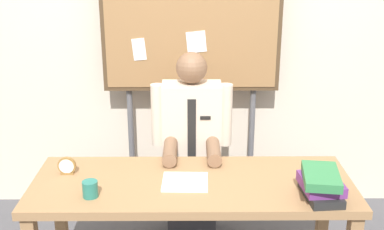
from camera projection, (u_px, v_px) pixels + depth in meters
back_wall at (191, 41)px, 3.76m from camera, size 6.40×0.08×2.70m
desk at (192, 195)px, 2.89m from camera, size 1.87×0.70×0.75m
person at (192, 157)px, 3.43m from camera, size 0.55×0.56×1.39m
bulletin_board at (191, 13)px, 3.49m from camera, size 1.30×0.09×2.23m
book_stack at (321, 184)px, 2.65m from camera, size 0.23×0.32×0.16m
open_notebook at (185, 182)px, 2.84m from camera, size 0.27×0.24×0.01m
desk_clock at (67, 166)px, 2.93m from camera, size 0.11×0.04×0.11m
coffee_mug at (90, 189)px, 2.67m from camera, size 0.09×0.09×0.09m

